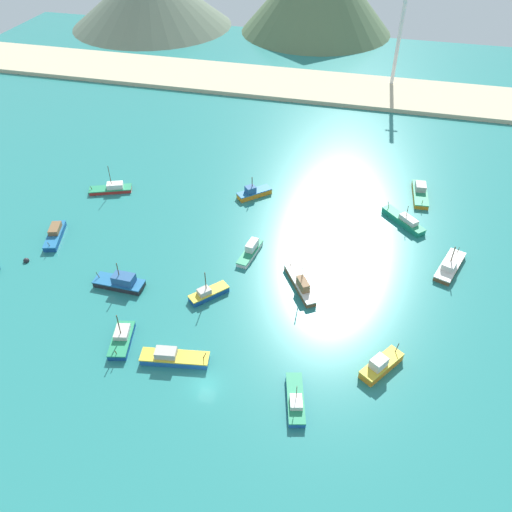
{
  "coord_description": "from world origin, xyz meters",
  "views": [
    {
      "loc": [
        18.41,
        -43.17,
        63.35
      ],
      "look_at": [
        0.51,
        28.27,
        1.96
      ],
      "focal_mm": 36.5,
      "sensor_mm": 36.0,
      "label": 1
    }
  ],
  "objects_px": {
    "fishing_boat_7": "(381,365)",
    "fishing_boat_11": "(251,251)",
    "fishing_boat_5": "(301,284)",
    "fishing_boat_2": "(404,221)",
    "buoy_0": "(26,261)",
    "fishing_boat_4": "(122,339)",
    "fishing_boat_9": "(295,400)",
    "fishing_boat_12": "(254,193)",
    "fishing_boat_13": "(208,293)",
    "radio_tower": "(400,34)",
    "fishing_boat_0": "(420,193)",
    "fishing_boat_6": "(121,282)",
    "fishing_boat_3": "(112,188)",
    "fishing_boat_1": "(450,266)",
    "fishing_boat_14": "(173,357)",
    "fishing_boat_8": "(55,234)"
  },
  "relations": [
    {
      "from": "fishing_boat_2",
      "to": "fishing_boat_5",
      "type": "bearing_deg",
      "value": -125.43
    },
    {
      "from": "fishing_boat_0",
      "to": "fishing_boat_6",
      "type": "relative_size",
      "value": 1.19
    },
    {
      "from": "fishing_boat_4",
      "to": "fishing_boat_9",
      "type": "xyz_separation_m",
      "value": [
        28.74,
        -4.39,
        -0.09
      ]
    },
    {
      "from": "fishing_boat_2",
      "to": "fishing_boat_13",
      "type": "distance_m",
      "value": 44.15
    },
    {
      "from": "fishing_boat_4",
      "to": "fishing_boat_14",
      "type": "xyz_separation_m",
      "value": [
        9.29,
        -1.58,
        0.06
      ]
    },
    {
      "from": "fishing_boat_4",
      "to": "fishing_boat_14",
      "type": "bearing_deg",
      "value": -9.63
    },
    {
      "from": "fishing_boat_0",
      "to": "fishing_boat_9",
      "type": "bearing_deg",
      "value": -105.75
    },
    {
      "from": "fishing_boat_9",
      "to": "fishing_boat_13",
      "type": "relative_size",
      "value": 1.3
    },
    {
      "from": "fishing_boat_4",
      "to": "fishing_boat_14",
      "type": "height_order",
      "value": "fishing_boat_4"
    },
    {
      "from": "fishing_boat_3",
      "to": "fishing_boat_6",
      "type": "distance_m",
      "value": 32.17
    },
    {
      "from": "fishing_boat_1",
      "to": "fishing_boat_11",
      "type": "bearing_deg",
      "value": -172.78
    },
    {
      "from": "fishing_boat_3",
      "to": "fishing_boat_7",
      "type": "height_order",
      "value": "fishing_boat_3"
    },
    {
      "from": "fishing_boat_9",
      "to": "fishing_boat_12",
      "type": "relative_size",
      "value": 1.21
    },
    {
      "from": "fishing_boat_7",
      "to": "fishing_boat_11",
      "type": "height_order",
      "value": "fishing_boat_7"
    },
    {
      "from": "fishing_boat_5",
      "to": "fishing_boat_7",
      "type": "relative_size",
      "value": 1.32
    },
    {
      "from": "fishing_boat_11",
      "to": "fishing_boat_2",
      "type": "bearing_deg",
      "value": 31.42
    },
    {
      "from": "fishing_boat_2",
      "to": "fishing_boat_5",
      "type": "xyz_separation_m",
      "value": [
        -17.16,
        -24.11,
        0.04
      ]
    },
    {
      "from": "fishing_boat_6",
      "to": "fishing_boat_14",
      "type": "height_order",
      "value": "fishing_boat_6"
    },
    {
      "from": "fishing_boat_8",
      "to": "fishing_boat_9",
      "type": "xyz_separation_m",
      "value": [
        53.37,
        -26.13,
        -0.14
      ]
    },
    {
      "from": "fishing_boat_1",
      "to": "fishing_boat_14",
      "type": "bearing_deg",
      "value": -142.15
    },
    {
      "from": "fishing_boat_2",
      "to": "fishing_boat_14",
      "type": "bearing_deg",
      "value": -126.39
    },
    {
      "from": "fishing_boat_1",
      "to": "fishing_boat_7",
      "type": "height_order",
      "value": "fishing_boat_1"
    },
    {
      "from": "fishing_boat_7",
      "to": "buoy_0",
      "type": "distance_m",
      "value": 66.78
    },
    {
      "from": "fishing_boat_5",
      "to": "fishing_boat_8",
      "type": "xyz_separation_m",
      "value": [
        -49.8,
        2.58,
        -0.08
      ]
    },
    {
      "from": "fishing_boat_4",
      "to": "fishing_boat_7",
      "type": "distance_m",
      "value": 40.28
    },
    {
      "from": "fishing_boat_9",
      "to": "fishing_boat_5",
      "type": "bearing_deg",
      "value": 98.62
    },
    {
      "from": "fishing_boat_13",
      "to": "radio_tower",
      "type": "height_order",
      "value": "radio_tower"
    },
    {
      "from": "fishing_boat_11",
      "to": "fishing_boat_13",
      "type": "distance_m",
      "value": 13.61
    },
    {
      "from": "fishing_boat_8",
      "to": "radio_tower",
      "type": "xyz_separation_m",
      "value": [
        60.85,
        94.55,
        15.13
      ]
    },
    {
      "from": "fishing_boat_8",
      "to": "fishing_boat_0",
      "type": "bearing_deg",
      "value": 25.27
    },
    {
      "from": "fishing_boat_2",
      "to": "fishing_boat_11",
      "type": "relative_size",
      "value": 1.08
    },
    {
      "from": "fishing_boat_4",
      "to": "fishing_boat_11",
      "type": "distance_m",
      "value": 29.75
    },
    {
      "from": "fishing_boat_7",
      "to": "fishing_boat_13",
      "type": "xyz_separation_m",
      "value": [
        -30.01,
        8.72,
        -0.28
      ]
    },
    {
      "from": "fishing_boat_6",
      "to": "fishing_boat_12",
      "type": "relative_size",
      "value": 1.23
    },
    {
      "from": "fishing_boat_0",
      "to": "fishing_boat_4",
      "type": "xyz_separation_m",
      "value": [
        -45.44,
        -54.8,
        -0.06
      ]
    },
    {
      "from": "fishing_boat_3",
      "to": "fishing_boat_8",
      "type": "distance_m",
      "value": 18.58
    },
    {
      "from": "fishing_boat_3",
      "to": "fishing_boat_4",
      "type": "bearing_deg",
      "value": -61.9
    },
    {
      "from": "fishing_boat_0",
      "to": "fishing_boat_1",
      "type": "xyz_separation_m",
      "value": [
        5.45,
        -24.05,
        -0.03
      ]
    },
    {
      "from": "fishing_boat_7",
      "to": "radio_tower",
      "type": "height_order",
      "value": "radio_tower"
    },
    {
      "from": "fishing_boat_9",
      "to": "radio_tower",
      "type": "height_order",
      "value": "radio_tower"
    },
    {
      "from": "fishing_boat_0",
      "to": "buoy_0",
      "type": "height_order",
      "value": "fishing_boat_0"
    },
    {
      "from": "fishing_boat_2",
      "to": "fishing_boat_4",
      "type": "xyz_separation_m",
      "value": [
        -42.33,
        -43.26,
        -0.09
      ]
    },
    {
      "from": "fishing_boat_2",
      "to": "fishing_boat_5",
      "type": "distance_m",
      "value": 29.59
    },
    {
      "from": "fishing_boat_2",
      "to": "fishing_boat_7",
      "type": "distance_m",
      "value": 38.88
    },
    {
      "from": "fishing_boat_11",
      "to": "radio_tower",
      "type": "distance_m",
      "value": 94.02
    },
    {
      "from": "fishing_boat_8",
      "to": "buoy_0",
      "type": "relative_size",
      "value": 8.57
    },
    {
      "from": "fishing_boat_2",
      "to": "buoy_0",
      "type": "relative_size",
      "value": 8.45
    },
    {
      "from": "fishing_boat_2",
      "to": "fishing_boat_8",
      "type": "relative_size",
      "value": 0.99
    },
    {
      "from": "fishing_boat_6",
      "to": "fishing_boat_2",
      "type": "bearing_deg",
      "value": 33.11
    },
    {
      "from": "fishing_boat_5",
      "to": "buoy_0",
      "type": "bearing_deg",
      "value": -174.04
    }
  ]
}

